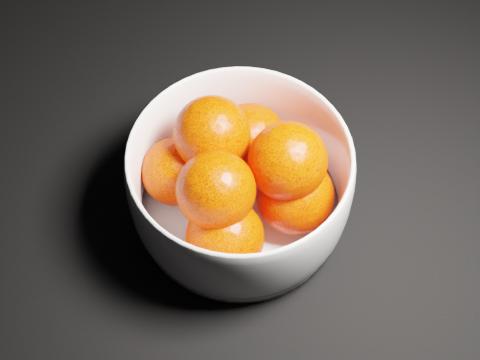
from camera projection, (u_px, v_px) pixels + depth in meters
ground at (302, 163)px, 0.70m from camera, size 3.00×3.00×0.00m
bowl at (240, 183)px, 0.62m from camera, size 0.21×0.21×0.10m
orange_pile at (240, 175)px, 0.61m from camera, size 0.16×0.16×0.11m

